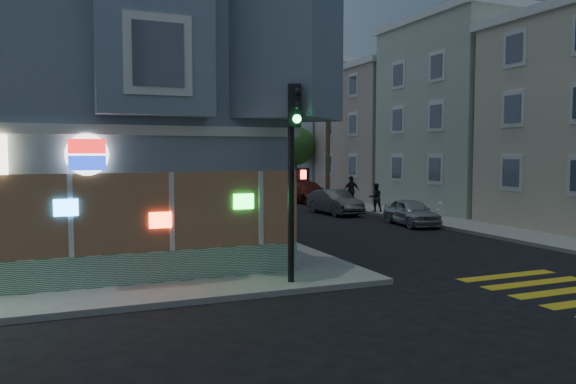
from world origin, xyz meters
TOP-DOWN VIEW (x-y plane):
  - ground at (0.00, 0.00)m, footprint 120.00×120.00m
  - sidewalk_ne at (23.00, 23.00)m, footprint 24.00×42.00m
  - corner_building at (-6.00, 10.98)m, footprint 14.60×14.60m
  - row_house_b at (19.50, 16.00)m, footprint 12.00×8.60m
  - row_house_c at (19.50, 25.00)m, footprint 12.00×8.60m
  - row_house_d at (19.50, 34.00)m, footprint 12.00×8.60m
  - utility_pole at (12.00, 24.00)m, footprint 2.20×0.30m
  - street_tree_near at (12.20, 30.00)m, footprint 3.00×3.00m
  - street_tree_far at (12.20, 38.00)m, footprint 3.00×3.00m
  - pedestrian_a at (11.30, 16.60)m, footprint 0.89×0.76m
  - pedestrian_b at (11.84, 20.36)m, footprint 1.08×0.47m
  - parked_car_a at (10.35, 11.80)m, footprint 1.97×3.88m
  - parked_car_b at (9.19, 17.45)m, footprint 1.63×4.21m
  - parked_car_c at (10.70, 24.56)m, footprint 2.20×5.09m
  - parked_car_d at (8.60, 29.76)m, footprint 2.62×4.91m
  - traffic_signal at (0.41, 2.60)m, footprint 0.63×0.56m
  - fire_hydrant at (13.00, 13.10)m, footprint 0.45×0.26m

SIDE VIEW (x-z plane):
  - ground at x=0.00m, z-range 0.00..0.00m
  - sidewalk_ne at x=23.00m, z-range 0.00..0.15m
  - fire_hydrant at x=13.00m, z-range 0.17..0.95m
  - parked_car_a at x=10.35m, z-range 0.00..1.26m
  - parked_car_d at x=8.60m, z-range 0.00..1.31m
  - parked_car_b at x=9.19m, z-range 0.00..1.37m
  - parked_car_c at x=10.70m, z-range 0.00..1.46m
  - pedestrian_a at x=11.30m, z-range 0.15..1.72m
  - pedestrian_b at x=11.84m, z-range 0.15..1.98m
  - traffic_signal at x=0.41m, z-range 1.03..6.03m
  - street_tree_near at x=12.20m, z-range 1.29..6.59m
  - street_tree_far at x=12.20m, z-range 1.29..6.59m
  - row_house_c at x=19.50m, z-range 0.15..9.15m
  - utility_pole at x=12.00m, z-range 0.30..9.30m
  - row_house_b at x=19.50m, z-range 0.15..10.65m
  - row_house_d at x=19.50m, z-range 0.15..10.65m
  - corner_building at x=-6.00m, z-range 0.12..11.52m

